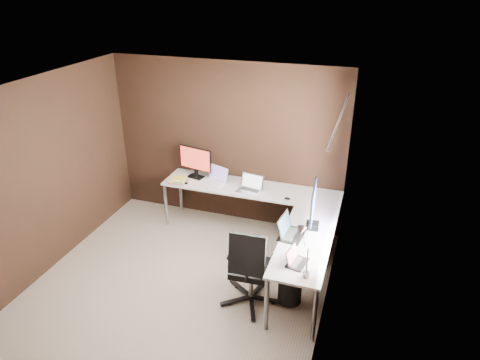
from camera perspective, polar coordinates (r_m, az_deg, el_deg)
name	(u,v)px	position (r m, az deg, el deg)	size (l,w,h in m)	color
room	(204,197)	(4.91, -4.87, -2.27)	(3.60, 3.60, 2.50)	#B6A28D
desk	(266,209)	(5.86, 3.55, -3.90)	(2.65, 2.25, 0.73)	white
drawer_pedestal	(309,236)	(6.06, 9.13, -7.32)	(0.42, 0.50, 0.60)	white
monitor_left	(196,161)	(6.57, -5.95, 2.58)	(0.55, 0.20, 0.48)	black
monitor_right	(313,205)	(5.31, 9.69, -3.27)	(0.18, 0.65, 0.53)	black
laptop_white	(216,179)	(6.46, -3.24, 0.13)	(0.42, 0.37, 0.24)	white
laptop_silver	(250,187)	(6.21, 1.40, -0.96)	(0.38, 0.30, 0.23)	silver
laptop_black_big	(289,231)	(5.22, 6.57, -6.76)	(0.31, 0.41, 0.25)	black
laptop_black_small	(295,260)	(4.77, 7.38, -10.50)	(0.24, 0.30, 0.18)	black
book_stack	(178,180)	(6.51, -8.25, -0.02)	(0.28, 0.24, 0.08)	#996852
mouse_left	(186,183)	(6.45, -7.28, -0.42)	(0.09, 0.06, 0.03)	black
mouse_corner	(287,199)	(6.01, 6.34, -2.48)	(0.09, 0.06, 0.03)	black
desk_lamp	(303,245)	(4.48, 8.39, -8.55)	(0.18, 0.21, 0.55)	slate
office_chair	(250,281)	(5.19, 1.38, -13.31)	(0.59, 0.59, 1.05)	black
wastebasket	(290,289)	(5.33, 6.66, -14.29)	(0.28, 0.28, 0.33)	black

